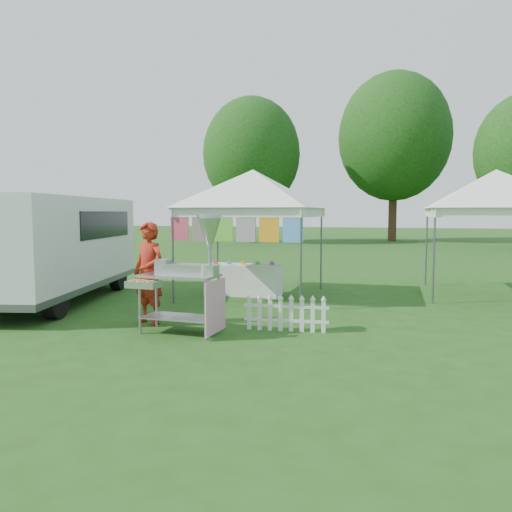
% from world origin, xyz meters
% --- Properties ---
extents(ground, '(120.00, 120.00, 0.00)m').
position_xyz_m(ground, '(0.00, 0.00, 0.00)').
color(ground, '#244614').
rests_on(ground, ground).
extents(canopy_main, '(4.24, 4.24, 3.45)m').
position_xyz_m(canopy_main, '(0.00, 3.49, 2.99)').
color(canopy_main, '#59595E').
rests_on(canopy_main, ground).
extents(canopy_right, '(4.24, 4.24, 3.45)m').
position_xyz_m(canopy_right, '(5.50, 5.00, 2.99)').
color(canopy_right, '#59595E').
rests_on(canopy_right, ground).
extents(tree_left, '(6.40, 6.40, 9.53)m').
position_xyz_m(tree_left, '(-6.00, 24.00, 5.83)').
color(tree_left, '#3B2415').
rests_on(tree_left, ground).
extents(tree_mid, '(7.60, 7.60, 11.52)m').
position_xyz_m(tree_mid, '(3.00, 28.00, 7.14)').
color(tree_mid, '#3B2415').
rests_on(tree_mid, ground).
extents(donut_cart, '(1.45, 0.92, 1.97)m').
position_xyz_m(donut_cart, '(0.06, -0.41, 1.16)').
color(donut_cart, gray).
rests_on(donut_cart, ground).
extents(vendor, '(0.77, 0.62, 1.82)m').
position_xyz_m(vendor, '(-0.96, 0.10, 0.91)').
color(vendor, '#9D2113').
rests_on(vendor, ground).
extents(cargo_van, '(3.39, 5.94, 2.33)m').
position_xyz_m(cargo_van, '(-4.22, 1.65, 1.25)').
color(cargo_van, silver).
rests_on(cargo_van, ground).
extents(picket_fence, '(1.44, 0.13, 0.56)m').
position_xyz_m(picket_fence, '(1.52, 0.19, 0.29)').
color(picket_fence, silver).
rests_on(picket_fence, ground).
extents(display_table, '(1.80, 0.70, 0.74)m').
position_xyz_m(display_table, '(-0.27, 3.57, 0.37)').
color(display_table, white).
rests_on(display_table, ground).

